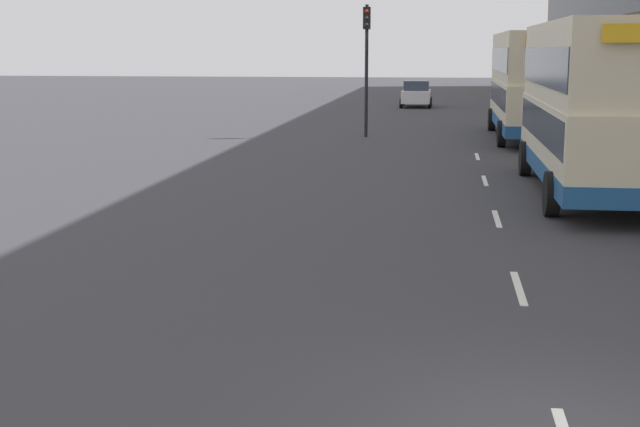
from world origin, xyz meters
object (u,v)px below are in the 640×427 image
(double_decker_bus_ahead, at_px, (530,83))
(traffic_light_far_kerb, at_px, (367,49))
(car_0, at_px, (416,94))
(double_decker_bus_near, at_px, (592,105))

(double_decker_bus_ahead, distance_m, traffic_light_far_kerb, 6.82)
(car_0, bearing_deg, traffic_light_far_kerb, 85.76)
(double_decker_bus_near, relative_size, car_0, 2.52)
(car_0, distance_m, traffic_light_far_kerb, 20.53)
(double_decker_bus_ahead, xyz_separation_m, car_0, (-5.18, 20.11, -1.46))
(double_decker_bus_near, relative_size, double_decker_bus_ahead, 0.94)
(car_0, bearing_deg, double_decker_bus_ahead, 104.43)
(double_decker_bus_near, xyz_separation_m, double_decker_bus_ahead, (-0.19, 14.51, 0.00))
(double_decker_bus_ahead, relative_size, car_0, 2.70)
(double_decker_bus_near, distance_m, traffic_light_far_kerb, 15.97)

